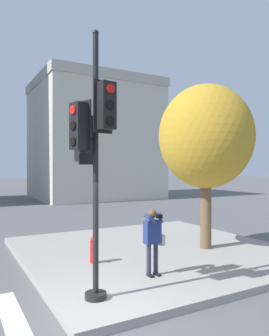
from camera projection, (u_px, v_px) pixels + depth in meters
name	position (u px, v px, depth m)	size (l,w,h in m)	color
ground_plane	(92.00, 324.00, 5.82)	(160.00, 160.00, 0.00)	#5B5B5E
sidewalk_corner	(153.00, 251.00, 10.58)	(8.00, 8.00, 0.17)	#9E9B96
traffic_signal_pole	(91.00, 144.00, 6.45)	(0.81, 1.12, 5.37)	black
person_photographer	(153.00, 236.00, 7.93)	(0.58, 0.54, 1.61)	black
street_tree	(206.00, 137.00, 10.62)	(3.06, 3.06, 5.31)	brown
fire_hydrant	(94.00, 250.00, 8.96)	(0.19, 0.25, 0.73)	red
building_right	(94.00, 140.00, 30.52)	(10.46, 9.78, 10.71)	beige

